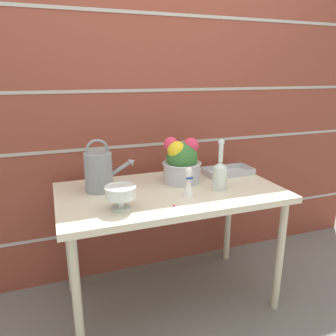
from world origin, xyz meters
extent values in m
plane|color=slate|center=(0.00, 0.00, 0.00)|extent=(12.00, 12.00, 0.00)
cube|color=brown|center=(0.00, 0.46, 1.10)|extent=(3.60, 0.08, 2.20)
cube|color=#A8A399|center=(0.00, 0.42, 0.34)|extent=(3.53, 0.00, 0.02)
cube|color=#A8A399|center=(0.00, 0.42, 0.92)|extent=(3.53, 0.00, 0.02)
cube|color=#A8A399|center=(0.00, 0.42, 1.28)|extent=(3.53, 0.00, 0.02)
cube|color=#A8A399|center=(0.00, 0.42, 1.74)|extent=(3.53, 0.00, 0.02)
cube|color=beige|center=(0.00, 0.00, 0.72)|extent=(1.27, 0.72, 0.04)
cylinder|color=beige|center=(-0.58, -0.30, 0.35)|extent=(0.04, 0.04, 0.70)
cylinder|color=beige|center=(0.58, -0.30, 0.35)|extent=(0.04, 0.04, 0.70)
cylinder|color=beige|center=(-0.58, 0.30, 0.35)|extent=(0.04, 0.04, 0.70)
cylinder|color=beige|center=(0.58, 0.30, 0.35)|extent=(0.04, 0.04, 0.70)
cylinder|color=gray|center=(-0.39, 0.12, 0.85)|extent=(0.16, 0.16, 0.22)
cylinder|color=gray|center=(-0.26, 0.12, 0.86)|extent=(0.14, 0.02, 0.09)
cone|color=gray|center=(-0.19, 0.12, 0.90)|extent=(0.05, 0.05, 0.06)
torus|color=gray|center=(-0.39, 0.12, 0.98)|extent=(0.13, 0.01, 0.13)
cylinder|color=silver|center=(-0.33, -0.18, 0.75)|extent=(0.09, 0.09, 0.01)
cylinder|color=silver|center=(-0.33, -0.18, 0.78)|extent=(0.03, 0.03, 0.05)
sphere|color=silver|center=(-0.33, -0.18, 0.78)|extent=(0.04, 0.04, 0.04)
cylinder|color=silver|center=(-0.33, -0.18, 0.83)|extent=(0.15, 0.15, 0.05)
torus|color=silver|center=(-0.33, -0.18, 0.86)|extent=(0.16, 0.16, 0.01)
cylinder|color=#BCBCC1|center=(0.12, 0.11, 0.80)|extent=(0.22, 0.22, 0.12)
torus|color=#BCBCC1|center=(0.12, 0.11, 0.86)|extent=(0.24, 0.24, 0.01)
sphere|color=#387033|center=(0.12, 0.11, 0.89)|extent=(0.19, 0.19, 0.19)
sphere|color=yellow|center=(0.08, 0.10, 0.94)|extent=(0.11, 0.11, 0.11)
sphere|color=#E03856|center=(0.05, 0.14, 0.98)|extent=(0.09, 0.09, 0.09)
sphere|color=#E03856|center=(0.17, 0.10, 0.97)|extent=(0.09, 0.09, 0.09)
cylinder|color=silver|center=(0.27, -0.09, 0.81)|extent=(0.08, 0.08, 0.14)
cone|color=silver|center=(0.27, -0.09, 0.89)|extent=(0.08, 0.08, 0.03)
cylinder|color=silver|center=(0.27, -0.09, 0.95)|extent=(0.03, 0.03, 0.10)
sphere|color=silver|center=(0.27, -0.09, 1.02)|extent=(0.04, 0.04, 0.04)
cone|color=white|center=(0.06, -0.13, 0.79)|extent=(0.07, 0.07, 0.11)
cylinder|color=white|center=(0.06, -0.13, 0.87)|extent=(0.03, 0.03, 0.04)
sphere|color=white|center=(0.06, -0.13, 0.89)|extent=(0.04, 0.04, 0.04)
cube|color=#193399|center=(0.06, -0.15, 0.85)|extent=(0.04, 0.01, 0.01)
cube|color=#B7B7BC|center=(0.47, 0.16, 0.74)|extent=(0.31, 0.17, 0.01)
cube|color=#B7B7BC|center=(0.47, 0.07, 0.76)|extent=(0.31, 0.01, 0.04)
cube|color=#B7B7BC|center=(0.47, 0.24, 0.76)|extent=(0.31, 0.01, 0.04)
cube|color=#B7B7BC|center=(0.31, 0.16, 0.76)|extent=(0.01, 0.17, 0.04)
cube|color=#B7B7BC|center=(0.63, 0.16, 0.76)|extent=(0.01, 0.17, 0.04)
sphere|color=#E03856|center=(-0.07, -0.24, 0.74)|extent=(0.01, 0.01, 0.01)
camera|label=1|loc=(-0.62, -1.67, 1.39)|focal=35.00mm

